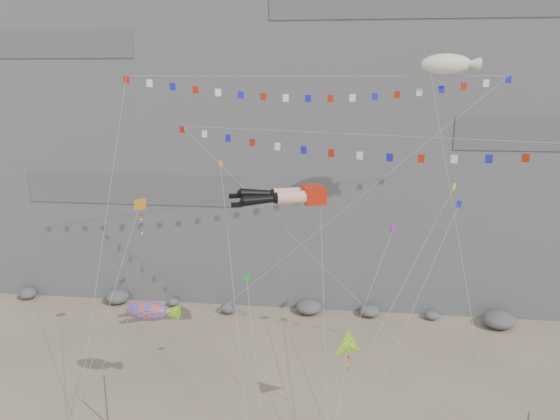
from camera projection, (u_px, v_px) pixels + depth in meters
The scene contains 16 objects.
ground at pixel (292, 415), 38.27m from camera, with size 120.00×120.00×0.00m, color tan.
cliff at pixel (321, 59), 63.09m from camera, with size 80.00×28.00×50.00m, color slate.
talus_boulders at pixel (309, 307), 54.50m from camera, with size 60.00×3.00×1.20m, color #5E5E63, non-canonical shape.
anchor_pole_left at pixel (106, 400), 36.72m from camera, with size 0.12×0.12×3.74m, color slate.
legs_kite at pixel (288, 196), 38.28m from camera, with size 7.83×13.48×19.35m.
flag_banner_upper at pixel (319, 76), 41.05m from camera, with size 29.85×14.27×30.23m.
flag_banner_lower at pixel (376, 135), 36.99m from camera, with size 30.02×10.72×21.99m.
harlequin_kite at pixel (140, 205), 39.11m from camera, with size 3.88×8.49×16.24m.
fish_windsock at pixel (147, 311), 36.81m from camera, with size 7.04×3.65×9.58m.
delta_kite at pixel (349, 347), 34.63m from camera, with size 2.50×7.85×9.64m.
blimp_windsock at pixel (446, 65), 40.34m from camera, with size 5.10×12.89×26.78m.
small_kite_a at pixel (221, 171), 41.66m from camera, with size 5.13×13.93×21.73m.
small_kite_b at pixel (392, 231), 40.65m from camera, with size 6.28×12.01×17.41m.
small_kite_c at pixel (247, 281), 37.06m from camera, with size 3.26×8.33×12.65m.
small_kite_d at pixel (451, 192), 39.76m from camera, with size 10.55×13.67×22.33m.
small_kite_e at pixel (457, 209), 37.64m from camera, with size 8.16×10.05×18.79m.
Camera 1 is at (3.20, -33.54, 23.17)m, focal length 35.00 mm.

